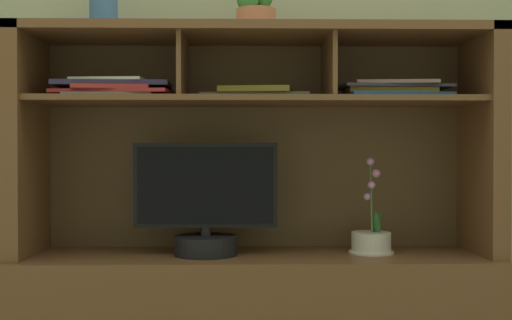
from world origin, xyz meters
TOP-DOWN VIEW (x-y plane):
  - back_wall at (0.00, 0.26)m, footprint 6.00×0.02m
  - media_console at (0.00, 0.01)m, footprint 1.67×0.50m
  - tv_monitor at (-0.18, -0.04)m, footprint 0.50×0.22m
  - potted_orchid at (0.41, -0.00)m, footprint 0.16×0.16m
  - magazine_stack_left at (0.00, 0.06)m, footprint 0.40×0.22m
  - magazine_stack_centre at (-0.50, -0.02)m, footprint 0.42×0.25m
  - magazine_stack_right at (0.49, 0.02)m, footprint 0.40×0.30m
  - potted_succulent at (0.00, 0.02)m, footprint 0.16×0.16m
  - ceramic_vase at (-0.54, 0.03)m, footprint 0.10×0.10m

SIDE VIEW (x-z plane):
  - media_console at x=0.00m, z-range -0.25..1.02m
  - potted_orchid at x=0.41m, z-range 0.35..0.69m
  - tv_monitor at x=-0.18m, z-range 0.44..0.83m
  - magazine_stack_left at x=0.00m, z-range 1.02..1.06m
  - magazine_stack_right at x=0.49m, z-range 1.02..1.08m
  - magazine_stack_centre at x=-0.50m, z-range 1.02..1.09m
  - potted_succulent at x=0.00m, z-range 1.23..1.45m
  - ceramic_vase at x=-0.54m, z-range 1.27..1.47m
  - back_wall at x=0.00m, z-range 0.00..2.80m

